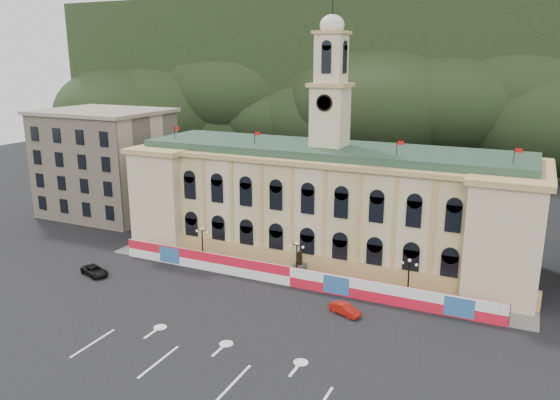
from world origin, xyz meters
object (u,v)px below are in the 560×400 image
at_px(lamp_center, 297,257).
at_px(red_sedan, 345,309).
at_px(black_suv, 95,271).
at_px(statue, 300,269).

height_order(lamp_center, red_sedan, lamp_center).
distance_m(red_sedan, black_suv, 33.08).
bearing_deg(red_sedan, lamp_center, 73.90).
bearing_deg(lamp_center, statue, 90.00).
relative_size(statue, red_sedan, 0.94).
bearing_deg(black_suv, statue, -48.12).
bearing_deg(red_sedan, black_suv, 116.30).
bearing_deg(lamp_center, black_suv, -158.56).
xyz_separation_m(lamp_center, black_suv, (-24.38, -9.57, -2.46)).
height_order(red_sedan, black_suv, red_sedan).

